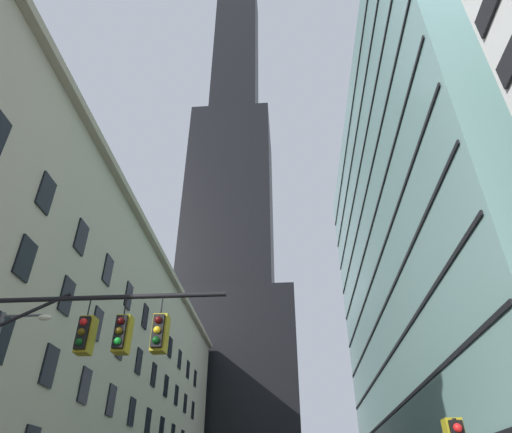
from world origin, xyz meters
name	(u,v)px	position (x,y,z in m)	size (l,w,h in m)	color
station_building	(33,357)	(-19.64, 30.83, 12.37)	(17.95, 73.67, 24.78)	#B2A88E
dark_skyscraper	(230,248)	(-10.30, 83.49, 51.70)	(28.43, 28.43, 179.01)	black
glass_office_midrise	(474,255)	(20.77, 32.77, 21.84)	(19.64, 47.25, 43.69)	gray
traffic_signal_mast	(68,354)	(-3.39, 5.07, 5.07)	(7.84, 0.63, 6.76)	black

